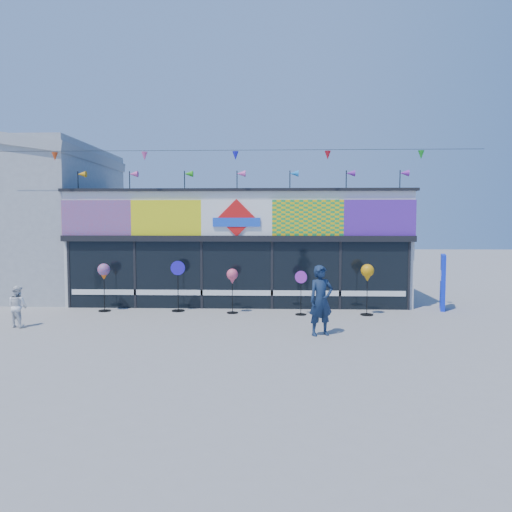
{
  "coord_description": "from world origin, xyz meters",
  "views": [
    {
      "loc": [
        1.28,
        -13.43,
        2.99
      ],
      "look_at": [
        0.71,
        2.0,
        1.91
      ],
      "focal_mm": 35.0,
      "sensor_mm": 36.0,
      "label": 1
    }
  ],
  "objects_px": {
    "spinner_2": "(232,278)",
    "spinner_3": "(301,292)",
    "spinner_4": "(367,274)",
    "spinner_1": "(178,285)",
    "spinner_0": "(104,273)",
    "adult_man": "(321,300)",
    "child": "(18,306)",
    "blue_sign": "(443,282)"
  },
  "relations": [
    {
      "from": "spinner_1",
      "to": "spinner_4",
      "type": "relative_size",
      "value": 1.03
    },
    {
      "from": "spinner_0",
      "to": "adult_man",
      "type": "height_order",
      "value": "adult_man"
    },
    {
      "from": "spinner_0",
      "to": "spinner_1",
      "type": "relative_size",
      "value": 0.95
    },
    {
      "from": "spinner_1",
      "to": "adult_man",
      "type": "distance_m",
      "value": 5.54
    },
    {
      "from": "child",
      "to": "spinner_4",
      "type": "bearing_deg",
      "value": -146.6
    },
    {
      "from": "spinner_2",
      "to": "spinner_1",
      "type": "bearing_deg",
      "value": 171.05
    },
    {
      "from": "spinner_1",
      "to": "spinner_4",
      "type": "height_order",
      "value": "spinner_1"
    },
    {
      "from": "blue_sign",
      "to": "spinner_4",
      "type": "relative_size",
      "value": 1.15
    },
    {
      "from": "blue_sign",
      "to": "spinner_2",
      "type": "height_order",
      "value": "blue_sign"
    },
    {
      "from": "spinner_1",
      "to": "child",
      "type": "xyz_separation_m",
      "value": [
        -4.04,
        -2.63,
        -0.3
      ]
    },
    {
      "from": "spinner_1",
      "to": "spinner_2",
      "type": "height_order",
      "value": "spinner_1"
    },
    {
      "from": "spinner_4",
      "to": "spinner_2",
      "type": "bearing_deg",
      "value": 177.62
    },
    {
      "from": "spinner_3",
      "to": "spinner_1",
      "type": "bearing_deg",
      "value": 172.88
    },
    {
      "from": "spinner_3",
      "to": "child",
      "type": "relative_size",
      "value": 1.2
    },
    {
      "from": "spinner_1",
      "to": "spinner_4",
      "type": "xyz_separation_m",
      "value": [
        6.14,
        -0.47,
        0.42
      ]
    },
    {
      "from": "adult_man",
      "to": "spinner_3",
      "type": "bearing_deg",
      "value": 74.94
    },
    {
      "from": "spinner_3",
      "to": "child",
      "type": "distance_m",
      "value": 8.36
    },
    {
      "from": "spinner_1",
      "to": "spinner_3",
      "type": "height_order",
      "value": "spinner_1"
    },
    {
      "from": "adult_man",
      "to": "child",
      "type": "relative_size",
      "value": 1.56
    },
    {
      "from": "spinner_2",
      "to": "spinner_3",
      "type": "bearing_deg",
      "value": -5.59
    },
    {
      "from": "blue_sign",
      "to": "spinner_2",
      "type": "xyz_separation_m",
      "value": [
        -7.04,
        -0.93,
        0.22
      ]
    },
    {
      "from": "spinner_1",
      "to": "spinner_3",
      "type": "relative_size",
      "value": 1.19
    },
    {
      "from": "spinner_3",
      "to": "spinner_4",
      "type": "distance_m",
      "value": 2.17
    },
    {
      "from": "spinner_1",
      "to": "adult_man",
      "type": "relative_size",
      "value": 0.91
    },
    {
      "from": "blue_sign",
      "to": "adult_man",
      "type": "xyz_separation_m",
      "value": [
        -4.46,
        -3.98,
        -0.02
      ]
    },
    {
      "from": "spinner_4",
      "to": "spinner_0",
      "type": "bearing_deg",
      "value": 177.54
    },
    {
      "from": "spinner_0",
      "to": "spinner_4",
      "type": "distance_m",
      "value": 8.59
    },
    {
      "from": "spinner_2",
      "to": "child",
      "type": "xyz_separation_m",
      "value": [
        -5.87,
        -2.34,
        -0.57
      ]
    },
    {
      "from": "spinner_0",
      "to": "spinner_4",
      "type": "relative_size",
      "value": 0.98
    },
    {
      "from": "spinner_1",
      "to": "spinner_2",
      "type": "bearing_deg",
      "value": -8.95
    },
    {
      "from": "child",
      "to": "spinner_3",
      "type": "bearing_deg",
      "value": -143.86
    },
    {
      "from": "spinner_0",
      "to": "adult_man",
      "type": "relative_size",
      "value": 0.87
    },
    {
      "from": "spinner_0",
      "to": "spinner_2",
      "type": "relative_size",
      "value": 1.1
    },
    {
      "from": "spinner_4",
      "to": "child",
      "type": "bearing_deg",
      "value": -167.99
    },
    {
      "from": "spinner_3",
      "to": "spinner_4",
      "type": "xyz_separation_m",
      "value": [
        2.1,
        0.04,
        0.56
      ]
    },
    {
      "from": "spinner_2",
      "to": "spinner_4",
      "type": "height_order",
      "value": "spinner_4"
    },
    {
      "from": "spinner_1",
      "to": "child",
      "type": "distance_m",
      "value": 4.83
    },
    {
      "from": "blue_sign",
      "to": "spinner_1",
      "type": "xyz_separation_m",
      "value": [
        -8.87,
        -0.64,
        -0.05
      ]
    },
    {
      "from": "blue_sign",
      "to": "spinner_1",
      "type": "relative_size",
      "value": 1.11
    },
    {
      "from": "spinner_0",
      "to": "spinner_1",
      "type": "xyz_separation_m",
      "value": [
        2.44,
        0.1,
        -0.39
      ]
    },
    {
      "from": "blue_sign",
      "to": "spinner_4",
      "type": "xyz_separation_m",
      "value": [
        -2.73,
        -1.11,
        0.37
      ]
    },
    {
      "from": "blue_sign",
      "to": "spinner_2",
      "type": "distance_m",
      "value": 7.11
    }
  ]
}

